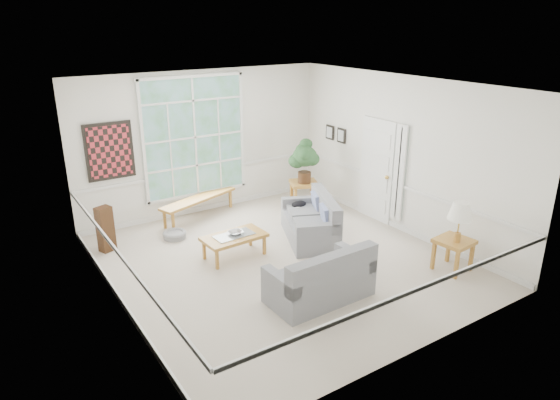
% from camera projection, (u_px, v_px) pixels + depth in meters
% --- Properties ---
extents(floor, '(5.50, 6.00, 0.01)m').
position_uv_depth(floor, '(281.00, 261.00, 8.65)').
color(floor, '#B8AB9B').
rests_on(floor, ground).
extents(ceiling, '(5.50, 6.00, 0.02)m').
position_uv_depth(ceiling, '(282.00, 85.00, 7.62)').
color(ceiling, white).
rests_on(ceiling, ground).
extents(wall_back, '(5.50, 0.02, 3.00)m').
position_uv_depth(wall_back, '(203.00, 143.00, 10.49)').
color(wall_back, white).
rests_on(wall_back, ground).
extents(wall_front, '(5.50, 0.02, 3.00)m').
position_uv_depth(wall_front, '(424.00, 245.00, 5.78)').
color(wall_front, white).
rests_on(wall_front, ground).
extents(wall_left, '(0.02, 6.00, 3.00)m').
position_uv_depth(wall_left, '(111.00, 213.00, 6.72)').
color(wall_left, white).
rests_on(wall_left, ground).
extents(wall_right, '(0.02, 6.00, 3.00)m').
position_uv_depth(wall_right, '(401.00, 155.00, 9.55)').
color(wall_right, white).
rests_on(wall_right, ground).
extents(window_back, '(2.30, 0.08, 2.40)m').
position_uv_depth(window_back, '(195.00, 137.00, 10.31)').
color(window_back, white).
rests_on(window_back, wall_back).
extents(entry_door, '(0.08, 0.90, 2.10)m').
position_uv_depth(entry_door, '(376.00, 170.00, 10.15)').
color(entry_door, white).
rests_on(entry_door, floor).
extents(door_sidelight, '(0.08, 0.26, 1.90)m').
position_uv_depth(door_sidelight, '(399.00, 173.00, 9.62)').
color(door_sidelight, white).
rests_on(door_sidelight, wall_right).
extents(wall_art, '(0.90, 0.06, 1.10)m').
position_uv_depth(wall_art, '(110.00, 151.00, 9.41)').
color(wall_art, maroon).
rests_on(wall_art, wall_back).
extents(wall_frame_near, '(0.04, 0.26, 0.32)m').
position_uv_depth(wall_frame_near, '(341.00, 136.00, 10.89)').
color(wall_frame_near, black).
rests_on(wall_frame_near, wall_right).
extents(wall_frame_far, '(0.04, 0.26, 0.32)m').
position_uv_depth(wall_frame_far, '(330.00, 132.00, 11.20)').
color(wall_frame_far, black).
rests_on(wall_frame_far, wall_right).
extents(loveseat_right, '(1.38, 1.78, 0.86)m').
position_uv_depth(loveseat_right, '(310.00, 218.00, 9.37)').
color(loveseat_right, slate).
rests_on(loveseat_right, floor).
extents(loveseat_front, '(1.57, 0.83, 0.84)m').
position_uv_depth(loveseat_front, '(319.00, 273.00, 7.38)').
color(loveseat_front, slate).
rests_on(loveseat_front, floor).
extents(coffee_table, '(1.12, 0.65, 0.41)m').
position_uv_depth(coffee_table, '(234.00, 246.00, 8.75)').
color(coffee_table, '#AD762E').
rests_on(coffee_table, floor).
extents(pewter_bowl, '(0.33, 0.33, 0.07)m').
position_uv_depth(pewter_bowl, '(236.00, 233.00, 8.70)').
color(pewter_bowl, '#A4A4AA').
rests_on(pewter_bowl, coffee_table).
extents(window_bench, '(1.89, 0.98, 0.44)m').
position_uv_depth(window_bench, '(199.00, 207.00, 10.49)').
color(window_bench, '#AD762E').
rests_on(window_bench, floor).
extents(end_table, '(0.76, 0.76, 0.58)m').
position_uv_depth(end_table, '(304.00, 194.00, 11.05)').
color(end_table, '#AD762E').
rests_on(end_table, floor).
extents(houseplant, '(0.80, 0.80, 0.97)m').
position_uv_depth(houseplant, '(305.00, 161.00, 10.74)').
color(houseplant, '#254B26').
rests_on(houseplant, end_table).
extents(side_table, '(0.59, 0.59, 0.55)m').
position_uv_depth(side_table, '(453.00, 255.00, 8.26)').
color(side_table, '#AD762E').
rests_on(side_table, floor).
extents(table_lamp, '(0.45, 0.45, 0.68)m').
position_uv_depth(table_lamp, '(459.00, 222.00, 7.98)').
color(table_lamp, silver).
rests_on(table_lamp, side_table).
extents(pet_bed, '(0.49, 0.49, 0.13)m').
position_uv_depth(pet_bed, '(175.00, 235.00, 9.55)').
color(pet_bed, gray).
rests_on(pet_bed, floor).
extents(floor_speaker, '(0.31, 0.28, 0.84)m').
position_uv_depth(floor_speaker, '(105.00, 229.00, 8.91)').
color(floor_speaker, '#392110').
rests_on(floor_speaker, floor).
extents(cat, '(0.33, 0.24, 0.15)m').
position_uv_depth(cat, '(299.00, 204.00, 9.85)').
color(cat, black).
rests_on(cat, loveseat_right).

